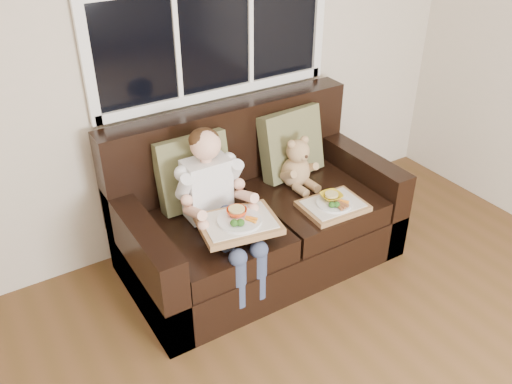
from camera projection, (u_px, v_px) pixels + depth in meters
loveseat at (255, 217)px, 3.46m from camera, size 1.70×0.92×0.96m
pillow_left at (193, 172)px, 3.23m from camera, size 0.44×0.21×0.45m
pillow_right at (291, 143)px, 3.55m from camera, size 0.46×0.24×0.46m
child at (215, 196)px, 3.05m from camera, size 0.38×0.60×0.87m
teddy_bear at (297, 166)px, 3.45m from camera, size 0.21×0.26×0.35m
tray_left at (239, 222)px, 2.95m from camera, size 0.48×0.39×0.10m
tray_right at (333, 204)px, 3.28m from camera, size 0.39×0.30×0.09m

